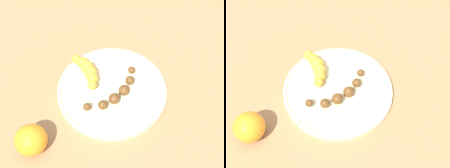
{
  "view_description": "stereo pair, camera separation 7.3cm",
  "coord_description": "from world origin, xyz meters",
  "views": [
    {
      "loc": [
        0.15,
        -0.41,
        0.63
      ],
      "look_at": [
        0.0,
        0.0,
        0.04
      ],
      "focal_mm": 44.31,
      "sensor_mm": 36.0,
      "label": 1
    },
    {
      "loc": [
        0.22,
        -0.38,
        0.63
      ],
      "look_at": [
        0.0,
        0.0,
        0.04
      ],
      "focal_mm": 44.31,
      "sensor_mm": 36.0,
      "label": 2
    }
  ],
  "objects": [
    {
      "name": "ground_plane",
      "position": [
        0.0,
        0.0,
        0.0
      ],
      "size": [
        2.4,
        2.4,
        0.0
      ],
      "primitive_type": "plane",
      "color": "#936D47"
    },
    {
      "name": "fruit_bowl",
      "position": [
        0.0,
        0.0,
        0.01
      ],
      "size": [
        0.3,
        0.3,
        0.02
      ],
      "color": "beige",
      "rests_on": "ground_plane"
    },
    {
      "name": "banana_overripe",
      "position": [
        0.02,
        -0.02,
        0.03
      ],
      "size": [
        0.1,
        0.17,
        0.03
      ],
      "rotation": [
        0.0,
        0.0,
        5.87
      ],
      "color": "#593819",
      "rests_on": "fruit_bowl"
    },
    {
      "name": "banana_spotted",
      "position": [
        -0.08,
        0.02,
        0.04
      ],
      "size": [
        0.1,
        0.09,
        0.04
      ],
      "rotation": [
        0.0,
        0.0,
        0.86
      ],
      "color": "gold",
      "rests_on": "fruit_bowl"
    },
    {
      "name": "orange_fruit",
      "position": [
        -0.12,
        -0.22,
        0.04
      ],
      "size": [
        0.08,
        0.08,
        0.08
      ],
      "primitive_type": "sphere",
      "color": "orange",
      "rests_on": "ground_plane"
    }
  ]
}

